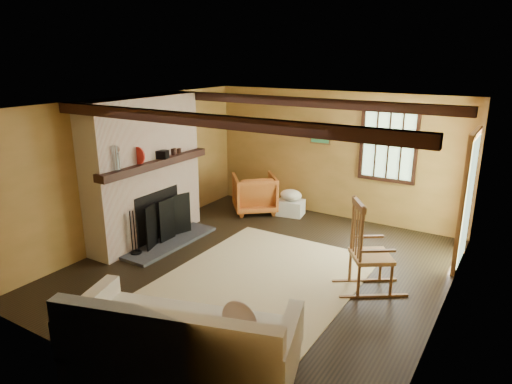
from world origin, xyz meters
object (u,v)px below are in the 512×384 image
Objects in this scene: fireplace at (145,176)px; laundry_basket at (291,208)px; sofa at (181,347)px; armchair at (255,193)px; rocking_chair at (368,253)px.

laundry_basket is at bearing 56.71° from fireplace.
fireplace reaches higher than sofa.
armchair is at bearing 69.10° from fireplace.
armchair is (0.81, 2.13, -0.72)m from fireplace.
fireplace is 3.76m from sofa.
armchair is at bearing -164.77° from laundry_basket.
sofa is (-0.98, -2.61, -0.21)m from rocking_chair.
fireplace is 4.80× the size of laundry_basket.
sofa is at bearing 72.43° from armchair.
rocking_chair is 3.10m from laundry_basket.
rocking_chair is at bearing 105.87° from armchair.
fireplace is at bearing -123.29° from laundry_basket.
armchair reaches higher than laundry_basket.
armchair is (-0.71, -0.19, 0.23)m from laundry_basket.
armchair is at bearing 22.03° from rocking_chair.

